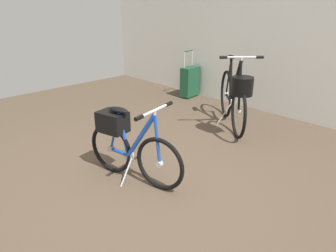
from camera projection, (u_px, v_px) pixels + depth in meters
The scene contains 5 objects.
ground_plane at pixel (153, 194), 2.95m from camera, with size 8.34×8.34×0.00m, color brown.
back_wall at pixel (311, 27), 4.34m from camera, with size 8.34×0.10×2.62m, color white.
folding_bike_foreground at pixel (128, 143), 3.09m from camera, with size 1.10×0.53×0.79m.
display_bike_left at pixel (234, 96), 4.27m from camera, with size 1.12×1.05×1.03m.
rolling_suitcase at pixel (190, 81), 5.78m from camera, with size 0.22×0.38×0.83m.
Camera 1 is at (1.89, -1.66, 1.67)m, focal length 34.48 mm.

